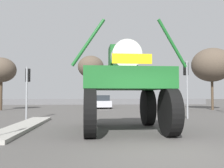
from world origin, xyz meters
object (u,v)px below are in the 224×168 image
Objects in this scene: traffic_signal_near_right at (186,77)px; bare_tree_left at (1,70)px; sedan_ahead at (101,102)px; bare_tree_right at (212,65)px; oversize_sprayer at (124,85)px; traffic_signal_near_left at (28,81)px; bare_tree_far_center at (91,67)px.

bare_tree_left is (-15.65, 9.47, 1.27)m from traffic_signal_near_right.
sedan_ahead is 12.80m from bare_tree_right.
traffic_signal_near_right reaches higher than sedan_ahead.
bare_tree_right is (11.43, -4.17, 3.96)m from sedan_ahead.
bare_tree_left is 0.83× the size of bare_tree_right.
traffic_signal_near_left is (-5.60, 5.11, 0.44)m from oversize_sprayer.
traffic_signal_near_right is at bearing -165.71° from sedan_ahead.
bare_tree_right reaches higher than traffic_signal_near_right.
oversize_sprayer is at bearing -42.35° from traffic_signal_near_left.
oversize_sprayer is 1.41× the size of traffic_signal_near_right.
oversize_sprayer is at bearing -133.26° from traffic_signal_near_right.
traffic_signal_near_right is 0.71× the size of bare_tree_left.
traffic_signal_near_left is 0.62× the size of bare_tree_left.
traffic_signal_near_right is at bearing -44.85° from oversize_sprayer.
oversize_sprayer is 7.05m from traffic_signal_near_right.
bare_tree_right is (10.86, 13.73, 2.68)m from oversize_sprayer.
traffic_signal_near_right is at bearing -0.04° from traffic_signal_near_left.
bare_tree_right is (21.71, -0.84, 0.62)m from bare_tree_left.
oversize_sprayer is 1.26× the size of sedan_ahead.
bare_tree_far_center reaches higher than traffic_signal_near_left.
traffic_signal_near_right is at bearing -73.46° from bare_tree_far_center.
oversize_sprayer is at bearing -53.31° from bare_tree_left.
bare_tree_left is (-5.25, 9.46, 1.63)m from traffic_signal_near_left.
bare_tree_far_center is at bearing 131.92° from bare_tree_right.
bare_tree_right reaches higher than traffic_signal_near_left.
bare_tree_left is 0.69× the size of bare_tree_far_center.
traffic_signal_near_left is 23.52m from bare_tree_far_center.
traffic_signal_near_left is at bearing 150.07° from sedan_ahead.
traffic_signal_near_left is at bearing 46.06° from oversize_sprayer.
traffic_signal_near_right is 18.34m from bare_tree_left.
traffic_signal_near_left is 18.72m from bare_tree_right.
oversize_sprayer reaches higher than sedan_ahead.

